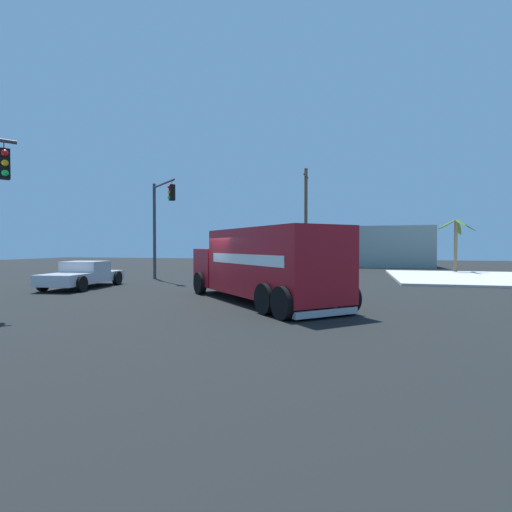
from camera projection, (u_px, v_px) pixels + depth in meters
The scene contains 8 objects.
ground_plane at pixel (233, 299), 16.10m from camera, with size 100.00×100.00×0.00m, color black.
sidewalk_corner_far at pixel (490, 278), 25.74m from camera, with size 12.35×12.35×0.14m, color beige.
delivery_truck at pixel (263, 264), 15.02m from camera, with size 7.69×8.01×2.83m.
traffic_light_primary at pixel (160, 216), 25.07m from camera, with size 2.85×2.68×6.33m.
pickup_silver at pixel (83, 274), 20.42m from camera, with size 2.69×5.38×1.38m.
palm_tree_far at pixel (456, 236), 31.19m from camera, with size 3.02×2.97×4.21m.
utility_pole at pixel (306, 218), 36.31m from camera, with size 0.30×2.20×9.39m.
building_backdrop at pixel (343, 247), 42.37m from camera, with size 17.68×6.00×4.21m, color gray.
Camera 1 is at (4.97, -15.29, 2.17)m, focal length 27.41 mm.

